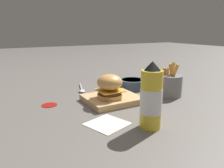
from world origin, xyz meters
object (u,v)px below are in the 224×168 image
(serving_board, at_px, (112,99))
(ketchup_bottle, at_px, (151,98))
(fries_basket, at_px, (170,85))
(spoon, at_px, (82,90))
(burger, at_px, (110,86))
(side_bowl, at_px, (132,84))

(serving_board, distance_m, ketchup_bottle, 0.27)
(fries_basket, bearing_deg, ketchup_bottle, -142.74)
(spoon, bearing_deg, burger, 24.45)
(serving_board, distance_m, fries_basket, 0.26)
(serving_board, xyz_separation_m, side_bowl, (0.18, 0.12, 0.01))
(ketchup_bottle, xyz_separation_m, spoon, (-0.03, 0.47, -0.08))
(fries_basket, bearing_deg, spoon, 138.94)
(burger, height_order, ketchup_bottle, ketchup_bottle)
(spoon, bearing_deg, ketchup_bottle, 21.13)
(ketchup_bottle, bearing_deg, fries_basket, 37.26)
(serving_board, height_order, fries_basket, fries_basket)
(burger, distance_m, fries_basket, 0.28)
(ketchup_bottle, distance_m, side_bowl, 0.43)
(ketchup_bottle, distance_m, fries_basket, 0.34)
(serving_board, distance_m, spoon, 0.22)
(burger, distance_m, spoon, 0.24)
(burger, relative_size, spoon, 0.60)
(ketchup_bottle, height_order, fries_basket, ketchup_bottle)
(fries_basket, relative_size, spoon, 0.90)
(serving_board, bearing_deg, burger, -141.51)
(burger, bearing_deg, serving_board, 38.49)
(side_bowl, bearing_deg, spoon, 158.93)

